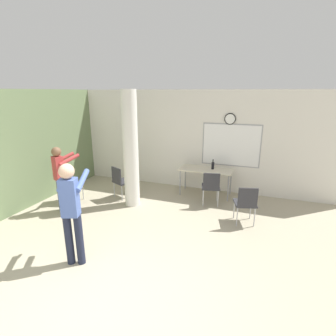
{
  "coord_description": "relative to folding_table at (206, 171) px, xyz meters",
  "views": [
    {
      "loc": [
        1.79,
        -2.14,
        2.75
      ],
      "look_at": [
        -0.0,
        2.84,
        1.2
      ],
      "focal_mm": 28.0,
      "sensor_mm": 36.0,
      "label": 1
    }
  ],
  "objects": [
    {
      "name": "wall_back",
      "position": [
        -0.45,
        0.49,
        0.72
      ],
      "size": [
        8.0,
        0.15,
        2.8
      ],
      "color": "silver",
      "rests_on": "ground_plane"
    },
    {
      "name": "person_watching_back",
      "position": [
        -2.95,
        -2.16,
        0.24
      ],
      "size": [
        0.5,
        0.63,
        1.56
      ],
      "color": "#514C47",
      "rests_on": "ground_plane"
    },
    {
      "name": "chair_by_left_wall",
      "position": [
        -3.14,
        -1.67,
        -0.17
      ],
      "size": [
        0.56,
        0.56,
        0.87
      ],
      "color": "#2D2D33",
      "rests_on": "ground_plane"
    },
    {
      "name": "support_pillar",
      "position": [
        -1.59,
        -1.25,
        0.72
      ],
      "size": [
        0.37,
        0.37,
        2.8
      ],
      "color": "silver",
      "rests_on": "ground_plane"
    },
    {
      "name": "person_playing_front",
      "position": [
        -1.39,
        -3.67,
        0.33
      ],
      "size": [
        0.53,
        0.68,
        1.71
      ],
      "color": "#1E2338",
      "rests_on": "ground_plane"
    },
    {
      "name": "chair_mid_room",
      "position": [
        1.15,
        -1.37,
        -0.17
      ],
      "size": [
        0.54,
        0.54,
        0.87
      ],
      "color": "#2D2D33",
      "rests_on": "ground_plane"
    },
    {
      "name": "bottle_on_table",
      "position": [
        0.17,
        0.06,
        0.16
      ],
      "size": [
        0.07,
        0.07,
        0.27
      ],
      "color": "black",
      "rests_on": "folding_table"
    },
    {
      "name": "folding_table",
      "position": [
        0.0,
        0.0,
        0.0
      ],
      "size": [
        1.41,
        0.64,
        0.74
      ],
      "color": "beige",
      "rests_on": "ground_plane"
    },
    {
      "name": "chair_table_right",
      "position": [
        0.27,
        -0.63,
        -0.17
      ],
      "size": [
        0.53,
        0.53,
        0.87
      ],
      "color": "#2D2D33",
      "rests_on": "ground_plane"
    },
    {
      "name": "wall_left_accent",
      "position": [
        -3.96,
        -2.07,
        0.72
      ],
      "size": [
        0.12,
        7.0,
        2.8
      ],
      "color": "#6B7F56",
      "rests_on": "ground_plane"
    },
    {
      "name": "ground_plane",
      "position": [
        -0.46,
        -4.57,
        -0.68
      ],
      "size": [
        24.0,
        24.0,
        0.0
      ],
      "primitive_type": "plane",
      "color": "#ADA389"
    },
    {
      "name": "chair_near_pillar",
      "position": [
        -2.05,
        -0.99,
        -0.17
      ],
      "size": [
        0.59,
        0.59,
        0.87
      ],
      "color": "#2D2D33",
      "rests_on": "ground_plane"
    }
  ]
}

